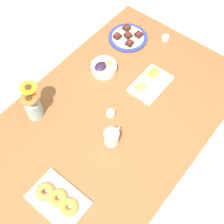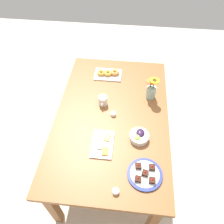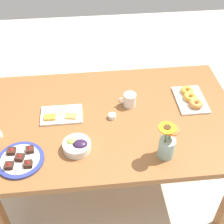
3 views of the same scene
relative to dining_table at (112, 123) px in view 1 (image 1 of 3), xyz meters
The scene contains 10 objects.
ground_plane 0.65m from the dining_table, ahead, with size 6.00×6.00×0.00m, color beige.
dining_table is the anchor object (origin of this frame).
coffee_mug 0.21m from the dining_table, 141.74° to the right, with size 0.12×0.08×0.09m.
grape_bowl 0.35m from the dining_table, 47.80° to the left, with size 0.16×0.16×0.07m.
cheese_platter 0.34m from the dining_table, ahead, with size 0.26×0.17×0.03m.
croissant_platter 0.56m from the dining_table, 169.66° to the right, with size 0.19×0.28×0.05m.
jam_cup_honey 0.10m from the dining_table, 81.19° to the left, with size 0.05×0.05×0.03m.
jam_cup_berry 0.70m from the dining_table, ahead, with size 0.05×0.05×0.03m.
dessert_plate 0.62m from the dining_table, 29.03° to the left, with size 0.26×0.26×0.05m.
flower_vase 0.46m from the dining_table, 127.66° to the left, with size 0.12×0.11×0.23m.
Camera 1 is at (-0.71, -0.57, 2.24)m, focal length 50.00 mm.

